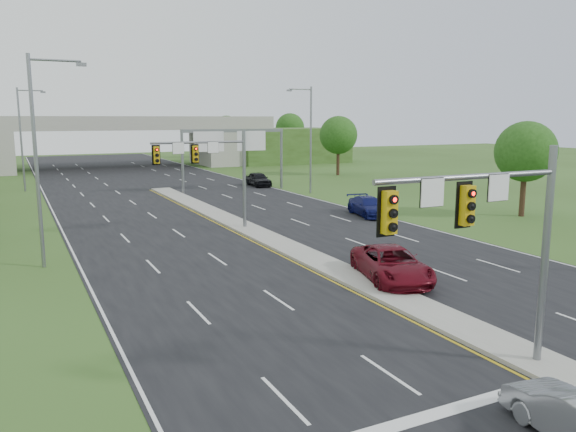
# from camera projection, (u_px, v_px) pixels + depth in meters

# --- Properties ---
(ground) EXTENTS (240.00, 240.00, 0.00)m
(ground) POSITION_uv_depth(u_px,v_px,m) (536.00, 364.00, 18.02)
(ground) COLOR #304A1A
(ground) RESTS_ON ground
(road) EXTENTS (24.00, 160.00, 0.02)m
(road) POSITION_uv_depth(u_px,v_px,m) (202.00, 209.00, 48.93)
(road) COLOR black
(road) RESTS_ON ground
(median) EXTENTS (2.00, 54.00, 0.16)m
(median) POSITION_uv_depth(u_px,v_px,m) (256.00, 232.00, 38.32)
(median) COLOR gray
(median) RESTS_ON road
(lane_markings) EXTENTS (23.72, 160.00, 0.01)m
(lane_markings) POSITION_uv_depth(u_px,v_px,m) (219.00, 220.00, 43.29)
(lane_markings) COLOR gold
(lane_markings) RESTS_ON road
(signal_mast_near) EXTENTS (6.62, 0.60, 7.00)m
(signal_mast_near) POSITION_uv_depth(u_px,v_px,m) (496.00, 226.00, 16.16)
(signal_mast_near) COLOR slate
(signal_mast_near) RESTS_ON ground
(signal_mast_far) EXTENTS (6.62, 0.60, 7.00)m
(signal_mast_far) POSITION_uv_depth(u_px,v_px,m) (214.00, 164.00, 38.24)
(signal_mast_far) COLOR slate
(signal_mast_far) RESTS_ON ground
(sign_gantry) EXTENTS (11.58, 0.44, 6.67)m
(sign_gantry) POSITION_uv_depth(u_px,v_px,m) (232.00, 143.00, 59.71)
(sign_gantry) COLOR slate
(sign_gantry) RESTS_ON ground
(overpass) EXTENTS (80.00, 14.00, 8.10)m
(overpass) POSITION_uv_depth(u_px,v_px,m) (113.00, 146.00, 88.06)
(overpass) COLOR gray
(overpass) RESTS_ON ground
(lightpole_l_mid) EXTENTS (2.85, 0.25, 11.00)m
(lightpole_l_mid) POSITION_uv_depth(u_px,v_px,m) (40.00, 152.00, 28.83)
(lightpole_l_mid) COLOR slate
(lightpole_l_mid) RESTS_ON ground
(lightpole_l_far) EXTENTS (2.85, 0.25, 11.00)m
(lightpole_l_far) POSITION_uv_depth(u_px,v_px,m) (23.00, 134.00, 59.74)
(lightpole_l_far) COLOR slate
(lightpole_l_far) RESTS_ON ground
(lightpole_r_far) EXTENTS (2.85, 0.25, 11.00)m
(lightpole_r_far) POSITION_uv_depth(u_px,v_px,m) (309.00, 135.00, 58.10)
(lightpole_r_far) COLOR slate
(lightpole_r_far) RESTS_ON ground
(tree_r_near) EXTENTS (4.80, 4.80, 7.60)m
(tree_r_near) POSITION_uv_depth(u_px,v_px,m) (526.00, 152.00, 44.40)
(tree_r_near) COLOR #382316
(tree_r_near) RESTS_ON ground
(tree_r_mid) EXTENTS (5.20, 5.20, 8.12)m
(tree_r_mid) POSITION_uv_depth(u_px,v_px,m) (338.00, 135.00, 77.00)
(tree_r_mid) COLOR #382316
(tree_r_mid) RESTS_ON ground
(tree_back_c) EXTENTS (5.60, 5.60, 8.32)m
(tree_back_c) POSITION_uv_depth(u_px,v_px,m) (226.00, 130.00, 110.57)
(tree_back_c) COLOR #382316
(tree_back_c) RESTS_ON ground
(tree_back_d) EXTENTS (6.00, 6.00, 8.85)m
(tree_back_d) POSITION_uv_depth(u_px,v_px,m) (290.00, 128.00, 116.62)
(tree_back_d) COLOR #382316
(tree_back_d) RESTS_ON ground
(car_far_a) EXTENTS (4.20, 6.35, 1.62)m
(car_far_a) POSITION_uv_depth(u_px,v_px,m) (392.00, 264.00, 27.14)
(car_far_a) COLOR #5B0913
(car_far_a) RESTS_ON road
(car_far_b) EXTENTS (3.07, 5.56, 1.52)m
(car_far_b) POSITION_uv_depth(u_px,v_px,m) (369.00, 206.00, 45.27)
(car_far_b) COLOR #0D114E
(car_far_b) RESTS_ON road
(car_far_c) EXTENTS (2.11, 4.80, 1.61)m
(car_far_c) POSITION_uv_depth(u_px,v_px,m) (258.00, 179.00, 65.11)
(car_far_c) COLOR black
(car_far_c) RESTS_ON road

